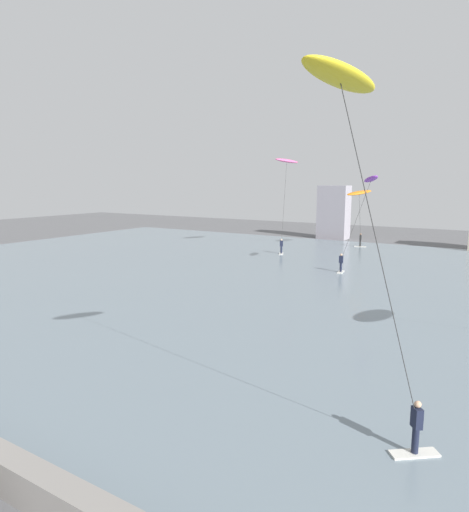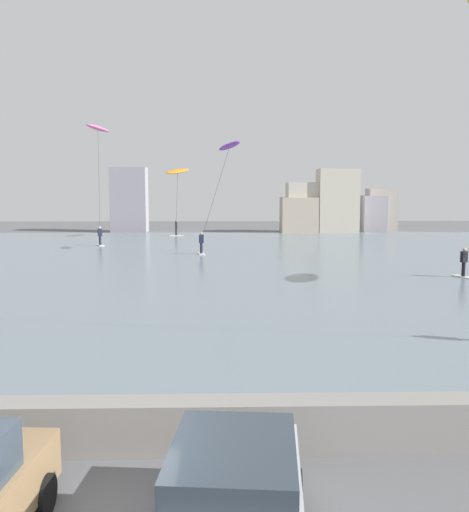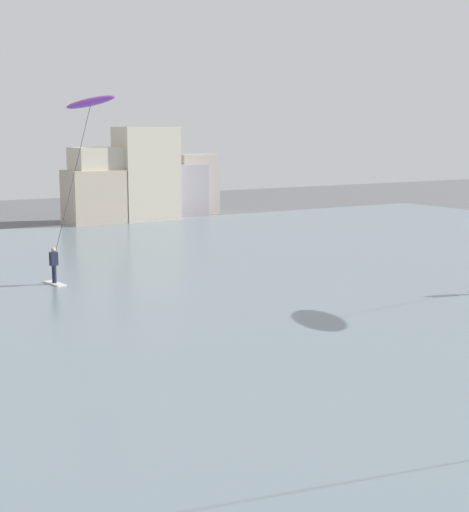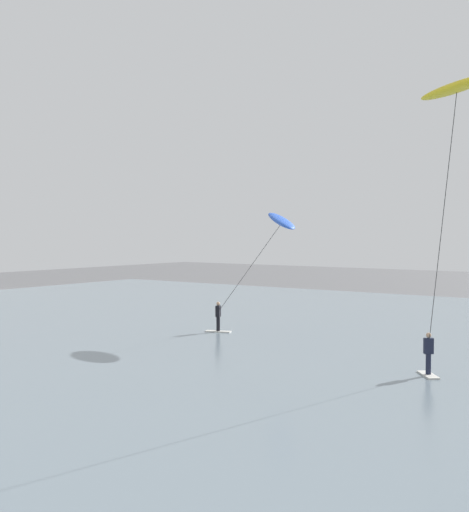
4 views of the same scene
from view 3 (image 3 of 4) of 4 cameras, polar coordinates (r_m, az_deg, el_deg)
water_bay at (r=30.56m, az=-10.87°, el=-3.76°), size 84.00×52.00×0.10m
far_shore_buildings at (r=58.58m, az=-11.84°, el=5.26°), size 33.06×5.45×7.41m
kitesurfer_purple at (r=35.62m, az=-10.93°, el=9.64°), size 3.51×2.81×8.45m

